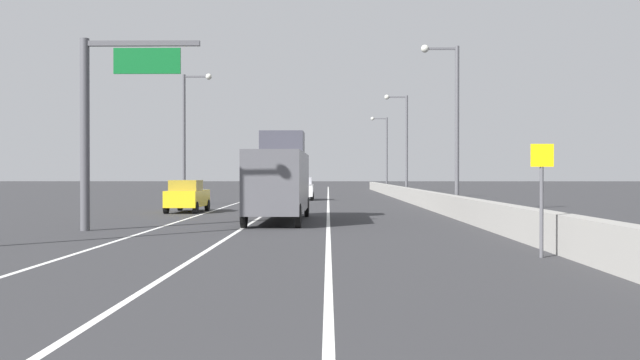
{
  "coord_description": "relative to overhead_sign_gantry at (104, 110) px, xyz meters",
  "views": [
    {
      "loc": [
        1.49,
        -3.43,
        2.19
      ],
      "look_at": [
        0.92,
        45.04,
        1.81
      ],
      "focal_mm": 38.67,
      "sensor_mm": 36.0,
      "label": 1
    }
  ],
  "objects": [
    {
      "name": "lamp_post_left_mid",
      "position": [
        -1.37,
        22.75,
        0.75
      ],
      "size": [
        2.14,
        0.44,
        9.47
      ],
      "color": "#4C4C51",
      "rests_on": "ground_plane"
    },
    {
      "name": "overhead_sign_gantry",
      "position": [
        0.0,
        0.0,
        0.0
      ],
      "size": [
        4.68,
        0.36,
        7.5
      ],
      "color": "#47474C",
      "rests_on": "ground_plane"
    },
    {
      "name": "lane_stripe_center",
      "position": [
        5.26,
        31.72,
        -4.73
      ],
      "size": [
        0.16,
        130.0,
        0.0
      ],
      "primitive_type": "cube",
      "color": "silver",
      "rests_on": "ground_plane"
    },
    {
      "name": "speed_advisory_sign",
      "position": [
        14.38,
        -8.53,
        -2.96
      ],
      "size": [
        0.6,
        0.11,
        3.0
      ],
      "color": "#4C4C51",
      "rests_on": "ground_plane"
    },
    {
      "name": "lamp_post_right_fourth",
      "position": [
        15.85,
        60.06,
        0.75
      ],
      "size": [
        2.14,
        0.44,
        9.47
      ],
      "color": "#4C4C51",
      "rests_on": "ground_plane"
    },
    {
      "name": "car_white_0",
      "position": [
        6.57,
        32.57,
        -3.76
      ],
      "size": [
        1.83,
        4.09,
        1.95
      ],
      "color": "white",
      "rests_on": "ground_plane"
    },
    {
      "name": "lamp_post_right_third",
      "position": [
        15.62,
        36.0,
        0.75
      ],
      "size": [
        2.14,
        0.44,
        9.47
      ],
      "color": "#4C4C51",
      "rests_on": "ground_plane"
    },
    {
      "name": "lane_stripe_left",
      "position": [
        1.76,
        31.72,
        -4.73
      ],
      "size": [
        0.16,
        130.0,
        0.0
      ],
      "primitive_type": "cube",
      "color": "silver",
      "rests_on": "ground_plane"
    },
    {
      "name": "car_yellow_2",
      "position": [
        0.54,
        13.26,
        -3.79
      ],
      "size": [
        1.97,
        4.25,
        1.87
      ],
      "color": "gold",
      "rests_on": "ground_plane"
    },
    {
      "name": "lane_stripe_right",
      "position": [
        8.76,
        31.72,
        -4.73
      ],
      "size": [
        0.16,
        130.0,
        0.0
      ],
      "primitive_type": "cube",
      "color": "silver",
      "rests_on": "ground_plane"
    },
    {
      "name": "box_truck",
      "position": [
        6.46,
        5.46,
        -2.75
      ],
      "size": [
        2.58,
        9.04,
        4.32
      ],
      "color": "#4C4C51",
      "rests_on": "ground_plane"
    },
    {
      "name": "car_black_1",
      "position": [
        1.03,
        67.26,
        -3.76
      ],
      "size": [
        1.98,
        4.27,
        1.94
      ],
      "color": "black",
      "rests_on": "ground_plane"
    },
    {
      "name": "jersey_barrier_right",
      "position": [
        15.28,
        16.72,
        -4.18
      ],
      "size": [
        0.6,
        120.0,
        1.1
      ],
      "primitive_type": "cube",
      "color": "gray",
      "rests_on": "ground_plane"
    },
    {
      "name": "lamp_post_right_second",
      "position": [
        15.7,
        11.93,
        0.75
      ],
      "size": [
        2.14,
        0.44,
        9.47
      ],
      "color": "#4C4C51",
      "rests_on": "ground_plane"
    },
    {
      "name": "ground_plane",
      "position": [
        7.26,
        40.72,
        -4.73
      ],
      "size": [
        320.0,
        320.0,
        0.0
      ],
      "primitive_type": "plane",
      "color": "#2D2D30"
    }
  ]
}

